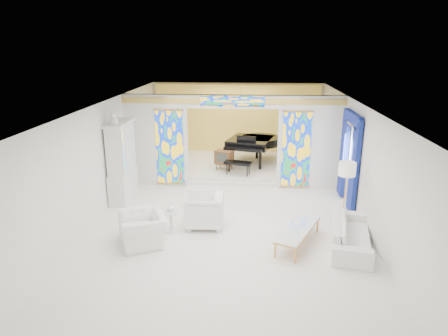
# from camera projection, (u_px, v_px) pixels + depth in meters

# --- Properties ---
(floor) EXTENTS (12.00, 12.00, 0.00)m
(floor) POSITION_uv_depth(u_px,v_px,m) (229.00, 209.00, 11.37)
(floor) COLOR white
(floor) RESTS_ON ground
(ceiling) EXTENTS (7.00, 12.00, 0.02)m
(ceiling) POSITION_uv_depth(u_px,v_px,m) (229.00, 104.00, 10.48)
(ceiling) COLOR silver
(ceiling) RESTS_ON wall_back
(wall_back) EXTENTS (7.00, 0.02, 3.00)m
(wall_back) POSITION_uv_depth(u_px,v_px,m) (237.00, 119.00, 16.64)
(wall_back) COLOR silver
(wall_back) RESTS_ON floor
(wall_front) EXTENTS (7.00, 0.02, 3.00)m
(wall_front) POSITION_uv_depth(u_px,v_px,m) (203.00, 285.00, 5.21)
(wall_front) COLOR silver
(wall_front) RESTS_ON floor
(wall_left) EXTENTS (0.02, 12.00, 3.00)m
(wall_left) POSITION_uv_depth(u_px,v_px,m) (104.00, 157.00, 11.15)
(wall_left) COLOR silver
(wall_left) RESTS_ON floor
(wall_right) EXTENTS (0.02, 12.00, 3.00)m
(wall_right) POSITION_uv_depth(u_px,v_px,m) (359.00, 161.00, 10.69)
(wall_right) COLOR silver
(wall_right) RESTS_ON floor
(partition_wall) EXTENTS (7.00, 0.22, 3.00)m
(partition_wall) POSITION_uv_depth(u_px,v_px,m) (233.00, 137.00, 12.78)
(partition_wall) COLOR silver
(partition_wall) RESTS_ON floor
(stained_glass_left) EXTENTS (0.90, 0.04, 2.40)m
(stained_glass_left) POSITION_uv_depth(u_px,v_px,m) (170.00, 148.00, 12.92)
(stained_glass_left) COLOR gold
(stained_glass_left) RESTS_ON partition_wall
(stained_glass_right) EXTENTS (0.90, 0.04, 2.40)m
(stained_glass_right) POSITION_uv_depth(u_px,v_px,m) (296.00, 150.00, 12.65)
(stained_glass_right) COLOR gold
(stained_glass_right) RESTS_ON partition_wall
(stained_glass_transom) EXTENTS (2.00, 0.04, 0.34)m
(stained_glass_transom) POSITION_uv_depth(u_px,v_px,m) (233.00, 101.00, 12.33)
(stained_glass_transom) COLOR gold
(stained_glass_transom) RESTS_ON partition_wall
(alcove_platform) EXTENTS (6.80, 3.80, 0.18)m
(alcove_platform) POSITION_uv_depth(u_px,v_px,m) (235.00, 165.00, 15.25)
(alcove_platform) COLOR white
(alcove_platform) RESTS_ON floor
(gold_curtain_back) EXTENTS (6.70, 0.10, 2.90)m
(gold_curtain_back) POSITION_uv_depth(u_px,v_px,m) (237.00, 120.00, 16.52)
(gold_curtain_back) COLOR #EAC251
(gold_curtain_back) RESTS_ON wall_back
(chandelier) EXTENTS (0.48, 0.48, 0.30)m
(chandelier) POSITION_uv_depth(u_px,v_px,m) (241.00, 101.00, 14.41)
(chandelier) COLOR #C48944
(chandelier) RESTS_ON ceiling
(blue_drapes) EXTENTS (0.14, 1.85, 2.65)m
(blue_drapes) POSITION_uv_depth(u_px,v_px,m) (350.00, 152.00, 11.34)
(blue_drapes) COLOR navy
(blue_drapes) RESTS_ON wall_right
(china_cabinet) EXTENTS (0.56, 1.46, 2.72)m
(china_cabinet) POSITION_uv_depth(u_px,v_px,m) (122.00, 162.00, 11.80)
(china_cabinet) COLOR silver
(china_cabinet) RESTS_ON floor
(armchair_left) EXTENTS (1.37, 1.44, 0.73)m
(armchair_left) POSITION_uv_depth(u_px,v_px,m) (143.00, 229.00, 9.36)
(armchair_left) COLOR white
(armchair_left) RESTS_ON floor
(armchair_right) EXTENTS (1.00, 0.97, 0.88)m
(armchair_right) POSITION_uv_depth(u_px,v_px,m) (204.00, 210.00, 10.23)
(armchair_right) COLOR white
(armchair_right) RESTS_ON floor
(sofa) EXTENTS (1.27, 2.31, 0.64)m
(sofa) POSITION_uv_depth(u_px,v_px,m) (351.00, 234.00, 9.22)
(sofa) COLOR white
(sofa) RESTS_ON floor
(side_table) EXTENTS (0.50, 0.50, 0.56)m
(side_table) POSITION_uv_depth(u_px,v_px,m) (171.00, 218.00, 9.95)
(side_table) COLOR silver
(side_table) RESTS_ON floor
(vase) EXTENTS (0.23, 0.23, 0.18)m
(vase) POSITION_uv_depth(u_px,v_px,m) (170.00, 207.00, 9.86)
(vase) COLOR white
(vase) RESTS_ON side_table
(coffee_table) EXTENTS (1.26, 1.88, 0.41)m
(coffee_table) POSITION_uv_depth(u_px,v_px,m) (298.00, 230.00, 9.30)
(coffee_table) COLOR white
(coffee_table) RESTS_ON floor
(floor_lamp) EXTENTS (0.50, 0.50, 1.72)m
(floor_lamp) POSITION_uv_depth(u_px,v_px,m) (347.00, 172.00, 9.89)
(floor_lamp) COLOR #C48944
(floor_lamp) RESTS_ON floor
(grand_piano) EXTENTS (2.28, 3.00, 1.15)m
(grand_piano) POSITION_uv_depth(u_px,v_px,m) (255.00, 142.00, 15.08)
(grand_piano) COLOR black
(grand_piano) RESTS_ON alcove_platform
(tv_console) EXTENTS (0.72, 0.61, 0.70)m
(tv_console) POSITION_uv_depth(u_px,v_px,m) (224.00, 157.00, 14.25)
(tv_console) COLOR brown
(tv_console) RESTS_ON alcove_platform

